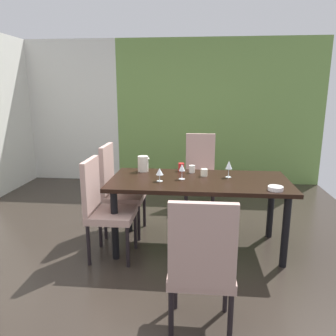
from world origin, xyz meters
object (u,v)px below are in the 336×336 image
wine_glass_corner (182,168)px  cup_front (181,167)px  cup_east (204,172)px  chair_head_far (200,168)px  wine_glass_near_window (160,172)px  cup_near_shelf (192,169)px  chair_left_far (117,187)px  dining_table (199,188)px  chair_head_near (202,264)px  chair_left_near (103,205)px  serving_bowl_right (276,188)px  wine_glass_rear (229,165)px  pitcher_west (143,164)px

wine_glass_corner → cup_front: 0.36m
cup_front → cup_east: cup_front is taller
chair_head_far → cup_front: bearing=77.4°
wine_glass_corner → wine_glass_near_window: bearing=-155.5°
cup_near_shelf → cup_east: bearing=-46.7°
chair_left_far → cup_east: 1.03m
chair_head_far → cup_east: (0.04, -1.18, 0.23)m
dining_table → cup_front: cup_front is taller
dining_table → cup_near_shelf: 0.32m
chair_left_far → chair_head_near: (0.96, -1.61, -0.01)m
chair_head_far → cup_front: 1.03m
chair_head_near → cup_front: (-0.23, 1.67, 0.25)m
chair_left_near → cup_front: (0.73, 0.63, 0.25)m
wine_glass_near_window → cup_east: (0.45, 0.25, -0.06)m
chair_left_far → cup_front: (0.73, 0.06, 0.24)m
wine_glass_corner → chair_head_far: bearing=81.8°
chair_left_near → serving_bowl_right: 1.65m
chair_left_far → dining_table: bearing=72.9°
chair_left_far → chair_left_near: chair_left_far is taller
dining_table → wine_glass_corner: bearing=-177.8°
chair_head_far → wine_glass_near_window: (-0.41, -1.43, 0.29)m
serving_bowl_right → cup_front: cup_front is taller
cup_east → cup_near_shelf: (-0.13, 0.14, 0.00)m
chair_head_near → wine_glass_rear: bearing=78.8°
wine_glass_corner → pitcher_west: size_ratio=0.91×
wine_glass_near_window → cup_near_shelf: bearing=50.9°
wine_glass_near_window → pitcher_west: pitcher_west is taller
chair_left_near → cup_near_shelf: (0.85, 0.57, 0.25)m
cup_east → chair_head_far: bearing=91.8°
chair_left_near → chair_head_near: bearing=42.9°
cup_east → cup_near_shelf: bearing=133.3°
chair_head_near → wine_glass_corner: 1.37m
wine_glass_rear → pitcher_west: bearing=169.3°
wine_glass_rear → pitcher_west: size_ratio=1.01×
cup_near_shelf → pitcher_west: 0.55m
cup_east → pitcher_west: (-0.68, 0.15, 0.05)m
wine_glass_rear → wine_glass_near_window: bearing=-162.6°
dining_table → wine_glass_rear: size_ratio=10.32×
chair_head_near → wine_glass_corner: size_ratio=6.28×
cup_near_shelf → chair_head_near: bearing=-86.3°
chair_left_near → chair_head_far: bearing=149.5°
chair_left_far → wine_glass_corner: bearing=68.8°
serving_bowl_right → wine_glass_near_window: bearing=169.4°
cup_front → serving_bowl_right: bearing=-36.1°
wine_glass_corner → dining_table: bearing=2.2°
chair_head_near → serving_bowl_right: bearing=56.2°
cup_near_shelf → pitcher_west: (-0.55, 0.01, 0.05)m
wine_glass_near_window → chair_head_near: bearing=-70.9°
chair_head_near → pitcher_west: bearing=112.1°
chair_head_far → wine_glass_corner: 1.38m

